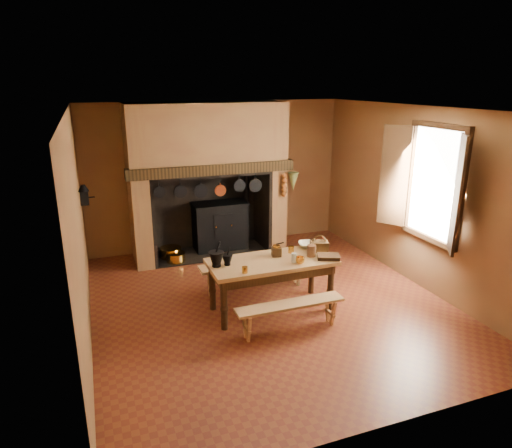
{
  "coord_description": "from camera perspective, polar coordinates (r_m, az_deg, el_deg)",
  "views": [
    {
      "loc": [
        -2.29,
        -5.68,
        3.15
      ],
      "look_at": [
        -0.09,
        0.3,
        1.15
      ],
      "focal_mm": 32.0,
      "sensor_mm": 36.0,
      "label": 1
    }
  ],
  "objects": [
    {
      "name": "mortar_small",
      "position": [
        6.18,
        -3.61,
        -4.41
      ],
      "size": [
        0.15,
        0.15,
        0.25
      ],
      "rotation": [
        0.0,
        0.0,
        0.19
      ],
      "color": "black",
      "rests_on": "work_table"
    },
    {
      "name": "onion_string",
      "position": [
        8.36,
        3.52,
        4.85
      ],
      "size": [
        0.12,
        0.1,
        0.46
      ],
      "primitive_type": null,
      "color": "#93421B",
      "rests_on": "chimney_breast"
    },
    {
      "name": "bench_front",
      "position": [
        6.03,
        4.28,
        -10.71
      ],
      "size": [
        1.46,
        0.26,
        0.41
      ],
      "color": "tan",
      "rests_on": "floor"
    },
    {
      "name": "bench_back",
      "position": [
        7.09,
        -0.07,
        -5.61
      ],
      "size": [
        1.75,
        0.31,
        0.49
      ],
      "color": "tan",
      "rests_on": "floor"
    },
    {
      "name": "wicker_basket",
      "position": [
        6.74,
        7.89,
        -2.7
      ],
      "size": [
        0.3,
        0.26,
        0.25
      ],
      "rotation": [
        0.0,
        0.0,
        -0.34
      ],
      "color": "#4E3317",
      "rests_on": "work_table"
    },
    {
      "name": "wall_right",
      "position": [
        7.63,
        19.46,
        3.2
      ],
      "size": [
        0.02,
        5.5,
        2.8
      ],
      "primitive_type": "cube",
      "color": "brown",
      "rests_on": "floor"
    },
    {
      "name": "wall_left",
      "position": [
        5.94,
        -21.27,
        -0.89
      ],
      "size": [
        0.02,
        5.5,
        2.8
      ],
      "primitive_type": "cube",
      "color": "brown",
      "rests_on": "floor"
    },
    {
      "name": "brass_cup",
      "position": [
        6.26,
        5.54,
        -4.52
      ],
      "size": [
        0.15,
        0.15,
        0.1
      ],
      "primitive_type": "imported",
      "rotation": [
        0.0,
        0.0,
        -0.32
      ],
      "color": "#C58A2D",
      "rests_on": "work_table"
    },
    {
      "name": "herb_bunch",
      "position": [
        8.42,
        4.66,
        5.27
      ],
      "size": [
        0.2,
        0.2,
        0.35
      ],
      "primitive_type": "cone",
      "rotation": [
        3.14,
        0.0,
        0.0
      ],
      "color": "brown",
      "rests_on": "chimney_breast"
    },
    {
      "name": "back_wall",
      "position": [
        8.9,
        -4.91,
        6.06
      ],
      "size": [
        5.0,
        0.02,
        2.8
      ],
      "primitive_type": "cube",
      "color": "brown",
      "rests_on": "floor"
    },
    {
      "name": "wall_front",
      "position": [
        4.11,
        16.3,
        -8.5
      ],
      "size": [
        5.0,
        0.02,
        2.8
      ],
      "primitive_type": "cube",
      "color": "brown",
      "rests_on": "floor"
    },
    {
      "name": "brass_mug_b",
      "position": [
        6.63,
        4.41,
        -3.2
      ],
      "size": [
        0.11,
        0.11,
        0.1
      ],
      "primitive_type": "cylinder",
      "rotation": [
        0.0,
        0.0,
        0.27
      ],
      "color": "#C58A2D",
      "rests_on": "work_table"
    },
    {
      "name": "glass_jar",
      "position": [
        6.29,
        4.77,
        -4.23
      ],
      "size": [
        0.1,
        0.1,
        0.13
      ],
      "primitive_type": "cylinder",
      "rotation": [
        0.0,
        0.0,
        -0.42
      ],
      "color": "beige",
      "rests_on": "work_table"
    },
    {
      "name": "hearth_pans",
      "position": [
        8.56,
        -10.53,
        -3.77
      ],
      "size": [
        0.51,
        0.62,
        0.2
      ],
      "color": "#C58A2D",
      "rests_on": "floor"
    },
    {
      "name": "chimney_breast",
      "position": [
        8.34,
        -6.17,
        8.13
      ],
      "size": [
        2.95,
        0.96,
        2.8
      ],
      "color": "brown",
      "rests_on": "floor"
    },
    {
      "name": "mortar_large",
      "position": [
        6.13,
        -4.98,
        -4.3
      ],
      "size": [
        0.21,
        0.21,
        0.35
      ],
      "rotation": [
        0.0,
        0.0,
        -0.31
      ],
      "color": "black",
      "rests_on": "work_table"
    },
    {
      "name": "window",
      "position": [
        7.17,
        20.76,
        4.67
      ],
      "size": [
        0.39,
        1.75,
        1.76
      ],
      "color": "white",
      "rests_on": "wall_right"
    },
    {
      "name": "iron_range",
      "position": [
        8.84,
        -4.5,
        -0.15
      ],
      "size": [
        1.12,
        0.55,
        1.6
      ],
      "color": "black",
      "rests_on": "floor"
    },
    {
      "name": "floor",
      "position": [
        6.88,
        1.61,
        -9.78
      ],
      "size": [
        5.5,
        5.5,
        0.0
      ],
      "primitive_type": "plane",
      "color": "brown",
      "rests_on": "ground"
    },
    {
      "name": "brass_mug_a",
      "position": [
        5.94,
        -1.41,
        -5.75
      ],
      "size": [
        0.08,
        0.08,
        0.09
      ],
      "primitive_type": "cylinder",
      "rotation": [
        0.0,
        0.0,
        -0.04
      ],
      "color": "#C58A2D",
      "rests_on": "work_table"
    },
    {
      "name": "work_table",
      "position": [
        6.42,
        1.96,
        -5.51
      ],
      "size": [
        1.77,
        0.79,
        0.77
      ],
      "color": "tan",
      "rests_on": "floor"
    },
    {
      "name": "mixing_bowl",
      "position": [
        6.89,
        6.52,
        -2.59
      ],
      "size": [
        0.37,
        0.37,
        0.07
      ],
      "primitive_type": "imported",
      "rotation": [
        0.0,
        0.0,
        -0.31
      ],
      "color": "beige",
      "rests_on": "work_table"
    },
    {
      "name": "wooden_tray",
      "position": [
        6.49,
        9.02,
        -4.06
      ],
      "size": [
        0.37,
        0.32,
        0.05
      ],
      "primitive_type": "cube",
      "rotation": [
        0.0,
        0.0,
        -0.41
      ],
      "color": "#382111",
      "rests_on": "work_table"
    },
    {
      "name": "wall_coffee_mill",
      "position": [
        7.41,
        -20.71,
        3.59
      ],
      "size": [
        0.23,
        0.16,
        0.31
      ],
      "color": "black",
      "rests_on": "wall_left"
    },
    {
      "name": "stoneware_crock",
      "position": [
        6.52,
        6.94,
        -3.34
      ],
      "size": [
        0.17,
        0.17,
        0.16
      ],
      "primitive_type": "cylinder",
      "rotation": [
        0.0,
        0.0,
        -0.36
      ],
      "color": "#502F1D",
      "rests_on": "work_table"
    },
    {
      "name": "ceiling",
      "position": [
        6.13,
        1.84,
        14.19
      ],
      "size": [
        5.5,
        5.5,
        0.0
      ],
      "primitive_type": "plane",
      "rotation": [
        3.14,
        0.0,
        0.0
      ],
      "color": "silver",
      "rests_on": "back_wall"
    },
    {
      "name": "hanging_pans",
      "position": [
        7.94,
        -5.45,
        4.36
      ],
      "size": [
        1.92,
        0.29,
        0.27
      ],
      "color": "black",
      "rests_on": "chimney_breast"
    },
    {
      "name": "coffee_grinder",
      "position": [
        6.49,
        2.57,
        -3.38
      ],
      "size": [
        0.19,
        0.15,
        0.2
      ],
      "rotation": [
        0.0,
        0.0,
        -0.22
      ],
      "color": "#382111",
      "rests_on": "work_table"
    }
  ]
}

